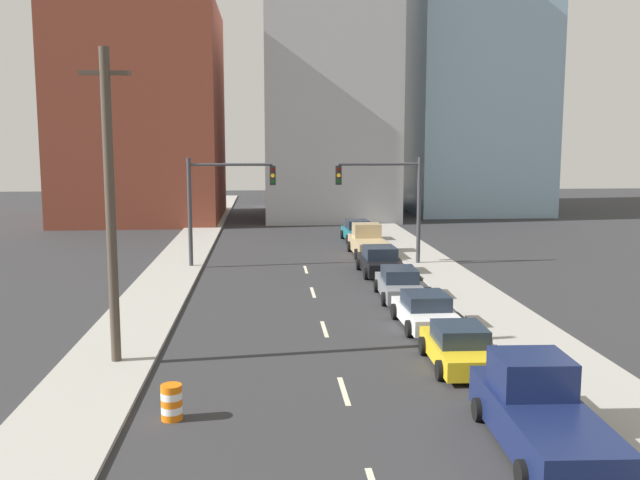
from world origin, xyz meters
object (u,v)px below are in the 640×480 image
(pickup_truck_tan, at_px, (368,243))
(sedan_yellow, at_px, (459,348))
(sedan_black, at_px, (380,262))
(sedan_teal, at_px, (358,232))
(traffic_signal_right, at_px, (395,195))
(utility_pole_left_mid, at_px, (110,206))
(sedan_white, at_px, (426,311))
(traffic_barrel, at_px, (172,402))
(traffic_signal_left, at_px, (215,196))
(sedan_gray, at_px, (399,285))
(pickup_truck_navy, at_px, (540,414))

(pickup_truck_tan, bearing_deg, sedan_yellow, -91.87)
(sedan_black, relative_size, sedan_teal, 1.06)
(traffic_signal_right, xyz_separation_m, pickup_truck_tan, (-0.98, 3.90, -3.36))
(utility_pole_left_mid, distance_m, sedan_white, 12.71)
(pickup_truck_tan, distance_m, sedan_teal, 6.44)
(traffic_signal_right, relative_size, sedan_teal, 1.47)
(traffic_barrel, relative_size, sedan_white, 0.21)
(sedan_white, height_order, sedan_black, sedan_black)
(pickup_truck_tan, bearing_deg, traffic_signal_left, -158.64)
(sedan_black, distance_m, pickup_truck_tan, 6.74)
(sedan_yellow, bearing_deg, utility_pole_left_mid, 175.73)
(traffic_signal_left, bearing_deg, traffic_barrel, -89.05)
(traffic_barrel, bearing_deg, sedan_black, 66.44)
(traffic_barrel, relative_size, sedan_teal, 0.22)
(traffic_signal_left, xyz_separation_m, sedan_black, (9.12, -2.82, -3.47))
(traffic_barrel, height_order, sedan_yellow, sedan_yellow)
(sedan_gray, bearing_deg, traffic_barrel, -119.86)
(pickup_truck_tan, bearing_deg, sedan_black, -93.81)
(utility_pole_left_mid, relative_size, sedan_white, 2.30)
(traffic_signal_right, bearing_deg, traffic_signal_left, 180.00)
(sedan_teal, bearing_deg, sedan_white, -93.75)
(sedan_white, relative_size, pickup_truck_tan, 0.82)
(sedan_black, distance_m, sedan_teal, 13.18)
(pickup_truck_navy, relative_size, sedan_teal, 1.39)
(pickup_truck_tan, bearing_deg, traffic_signal_right, -76.97)
(traffic_barrel, height_order, sedan_gray, sedan_gray)
(utility_pole_left_mid, xyz_separation_m, sedan_black, (11.17, 15.17, -4.52))
(utility_pole_left_mid, relative_size, pickup_truck_tan, 1.89)
(traffic_signal_left, xyz_separation_m, traffic_signal_right, (10.42, 0.00, 0.00))
(utility_pole_left_mid, relative_size, sedan_yellow, 2.38)
(pickup_truck_navy, relative_size, pickup_truck_tan, 1.11)
(traffic_signal_right, distance_m, sedan_gray, 9.69)
(sedan_yellow, height_order, pickup_truck_tan, pickup_truck_tan)
(traffic_barrel, xyz_separation_m, sedan_yellow, (8.76, 3.82, 0.15))
(pickup_truck_navy, distance_m, pickup_truck_tan, 29.17)
(sedan_gray, bearing_deg, sedan_white, -87.11)
(traffic_barrel, bearing_deg, sedan_white, 45.07)
(utility_pole_left_mid, xyz_separation_m, pickup_truck_navy, (11.44, -7.27, -4.39))
(sedan_black, bearing_deg, utility_pole_left_mid, -127.25)
(pickup_truck_navy, distance_m, sedan_yellow, 6.21)
(sedan_white, xyz_separation_m, pickup_truck_tan, (0.30, 18.00, 0.17))
(sedan_black, relative_size, pickup_truck_tan, 0.85)
(sedan_yellow, distance_m, sedan_black, 16.23)
(traffic_signal_right, xyz_separation_m, sedan_gray, (-1.36, -8.93, -3.51))
(traffic_signal_right, relative_size, sedan_yellow, 1.48)
(traffic_signal_right, distance_m, pickup_truck_navy, 25.50)
(sedan_yellow, height_order, sedan_white, sedan_yellow)
(pickup_truck_navy, bearing_deg, sedan_yellow, 94.59)
(pickup_truck_navy, relative_size, sedan_yellow, 1.40)
(pickup_truck_navy, bearing_deg, utility_pole_left_mid, 149.80)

